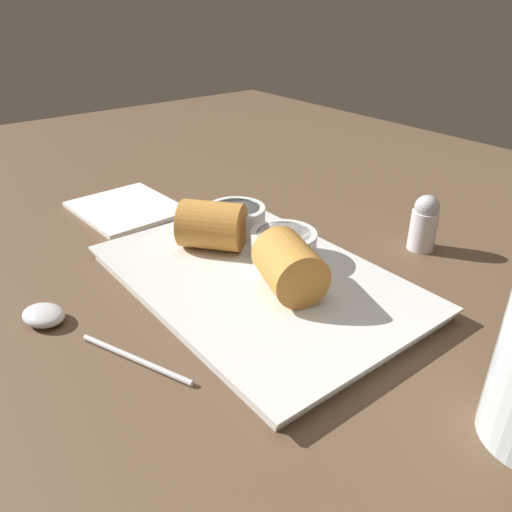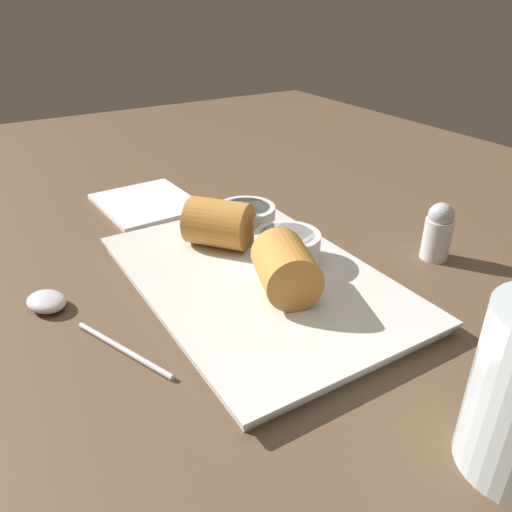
{
  "view_description": "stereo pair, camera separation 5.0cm",
  "coord_description": "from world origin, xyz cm",
  "px_view_note": "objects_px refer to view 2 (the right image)",
  "views": [
    {
      "loc": [
        33.28,
        -25.18,
        29.16
      ],
      "look_at": [
        -1.02,
        1.69,
        5.62
      ],
      "focal_mm": 35.0,
      "sensor_mm": 36.0,
      "label": 1
    },
    {
      "loc": [
        36.14,
        -21.07,
        29.16
      ],
      "look_at": [
        -1.02,
        1.69,
        5.62
      ],
      "focal_mm": 35.0,
      "sensor_mm": 36.0,
      "label": 2
    }
  ],
  "objects_px": {
    "spoon": "(55,307)",
    "dipping_bowl_far": "(246,218)",
    "serving_plate": "(256,281)",
    "dipping_bowl_near": "(287,246)",
    "napkin": "(149,202)",
    "salt_shaker": "(438,231)"
  },
  "relations": [
    {
      "from": "napkin",
      "to": "serving_plate",
      "type": "bearing_deg",
      "value": 2.93
    },
    {
      "from": "salt_shaker",
      "to": "spoon",
      "type": "bearing_deg",
      "value": -105.88
    },
    {
      "from": "spoon",
      "to": "dipping_bowl_far",
      "type": "bearing_deg",
      "value": 98.69
    },
    {
      "from": "dipping_bowl_far",
      "to": "napkin",
      "type": "height_order",
      "value": "dipping_bowl_far"
    },
    {
      "from": "salt_shaker",
      "to": "dipping_bowl_near",
      "type": "bearing_deg",
      "value": -110.36
    },
    {
      "from": "dipping_bowl_near",
      "to": "salt_shaker",
      "type": "height_order",
      "value": "salt_shaker"
    },
    {
      "from": "spoon",
      "to": "napkin",
      "type": "bearing_deg",
      "value": 140.51
    },
    {
      "from": "spoon",
      "to": "napkin",
      "type": "distance_m",
      "value": 0.27
    },
    {
      "from": "serving_plate",
      "to": "dipping_bowl_near",
      "type": "xyz_separation_m",
      "value": [
        -0.01,
        0.04,
        0.02
      ]
    },
    {
      "from": "spoon",
      "to": "napkin",
      "type": "xyz_separation_m",
      "value": [
        -0.21,
        0.17,
        -0.0
      ]
    },
    {
      "from": "napkin",
      "to": "spoon",
      "type": "bearing_deg",
      "value": -39.49
    },
    {
      "from": "dipping_bowl_far",
      "to": "salt_shaker",
      "type": "height_order",
      "value": "salt_shaker"
    },
    {
      "from": "dipping_bowl_near",
      "to": "spoon",
      "type": "bearing_deg",
      "value": -102.59
    },
    {
      "from": "serving_plate",
      "to": "spoon",
      "type": "distance_m",
      "value": 0.19
    },
    {
      "from": "napkin",
      "to": "salt_shaker",
      "type": "bearing_deg",
      "value": 34.45
    },
    {
      "from": "serving_plate",
      "to": "dipping_bowl_near",
      "type": "relative_size",
      "value": 4.7
    },
    {
      "from": "serving_plate",
      "to": "dipping_bowl_far",
      "type": "relative_size",
      "value": 4.7
    },
    {
      "from": "dipping_bowl_near",
      "to": "spoon",
      "type": "distance_m",
      "value": 0.24
    },
    {
      "from": "serving_plate",
      "to": "spoon",
      "type": "relative_size",
      "value": 1.8
    },
    {
      "from": "spoon",
      "to": "salt_shaker",
      "type": "height_order",
      "value": "salt_shaker"
    },
    {
      "from": "dipping_bowl_near",
      "to": "salt_shaker",
      "type": "xyz_separation_m",
      "value": [
        0.06,
        0.16,
        0.0
      ]
    },
    {
      "from": "serving_plate",
      "to": "dipping_bowl_far",
      "type": "bearing_deg",
      "value": 155.24
    }
  ]
}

